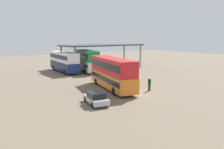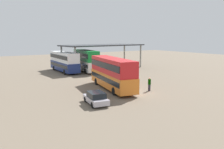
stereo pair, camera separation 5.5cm
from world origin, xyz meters
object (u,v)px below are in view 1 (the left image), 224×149
object	(u,v)px
double_decker_main	(112,72)
double_decker_mid_row	(86,60)
parked_hatchback	(96,98)
pedestrian_waiting	(149,84)
double_decker_near_canopy	(64,61)

from	to	relation	value
double_decker_main	double_decker_mid_row	size ratio (longest dim) A/B	1.08
parked_hatchback	double_decker_mid_row	size ratio (longest dim) A/B	0.38
parked_hatchback	pedestrian_waiting	size ratio (longest dim) A/B	2.18
double_decker_mid_row	parked_hatchback	bearing A→B (deg)	164.38
parked_hatchback	double_decker_main	bearing A→B (deg)	-37.45
double_decker_main	parked_hatchback	xyz separation A→B (m)	(-5.45, -5.22, -1.66)
double_decker_near_canopy	double_decker_mid_row	world-z (taller)	double_decker_mid_row
parked_hatchback	double_decker_near_canopy	size ratio (longest dim) A/B	0.37
double_decker_mid_row	pedestrian_waiting	distance (m)	20.57
parked_hatchback	pedestrian_waiting	xyz separation A→B (m)	(8.89, 1.46, 0.24)
parked_hatchback	double_decker_mid_row	xyz separation A→B (m)	(9.91, 21.95, 1.72)
double_decker_main	parked_hatchback	world-z (taller)	double_decker_main
parked_hatchback	double_decker_near_canopy	world-z (taller)	double_decker_near_canopy
pedestrian_waiting	double_decker_mid_row	bearing A→B (deg)	-132.65
double_decker_mid_row	pedestrian_waiting	size ratio (longest dim) A/B	5.75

